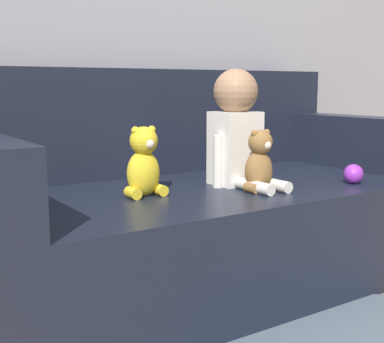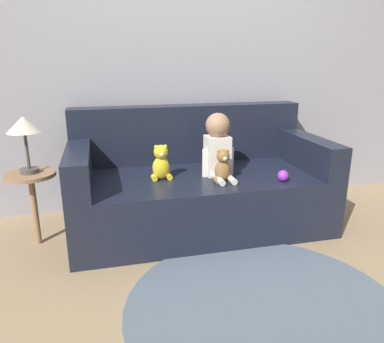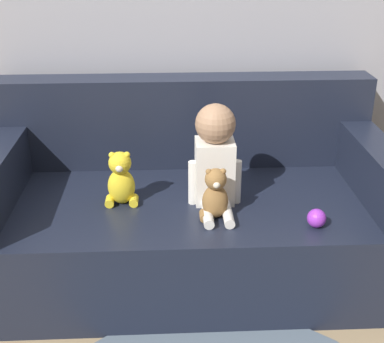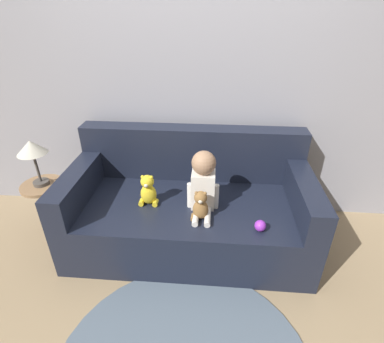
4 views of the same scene
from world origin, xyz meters
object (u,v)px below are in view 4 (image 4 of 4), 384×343
object	(u,v)px
teddy_bear_brown	(201,206)
couch	(189,207)
person_baby	(203,181)
plush_toy_side	(148,191)
toy_ball	(260,226)
side_table	(37,167)

from	to	relation	value
teddy_bear_brown	couch	bearing A→B (deg)	110.55
person_baby	plush_toy_side	xyz separation A→B (m)	(-0.42, 0.00, -0.10)
person_baby	teddy_bear_brown	bearing A→B (deg)	-93.75
toy_ball	plush_toy_side	bearing A→B (deg)	163.10
plush_toy_side	side_table	bearing A→B (deg)	176.48
person_baby	toy_ball	distance (m)	0.51
plush_toy_side	toy_ball	bearing A→B (deg)	-16.90
toy_ball	side_table	size ratio (longest dim) A/B	0.09
person_baby	toy_ball	world-z (taller)	person_baby
teddy_bear_brown	side_table	world-z (taller)	side_table
teddy_bear_brown	side_table	xyz separation A→B (m)	(-1.28, 0.21, 0.14)
person_baby	side_table	size ratio (longest dim) A/B	0.51
couch	plush_toy_side	world-z (taller)	couch
toy_ball	side_table	xyz separation A→B (m)	(-1.69, 0.30, 0.21)
side_table	couch	bearing A→B (deg)	3.76
person_baby	teddy_bear_brown	xyz separation A→B (m)	(-0.01, -0.15, -0.11)
teddy_bear_brown	side_table	size ratio (longest dim) A/B	0.26
couch	side_table	distance (m)	1.23
person_baby	side_table	xyz separation A→B (m)	(-1.29, 0.05, 0.03)
couch	side_table	xyz separation A→B (m)	(-1.17, -0.08, 0.37)
couch	plush_toy_side	xyz separation A→B (m)	(-0.30, -0.13, 0.23)
teddy_bear_brown	toy_ball	world-z (taller)	teddy_bear_brown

